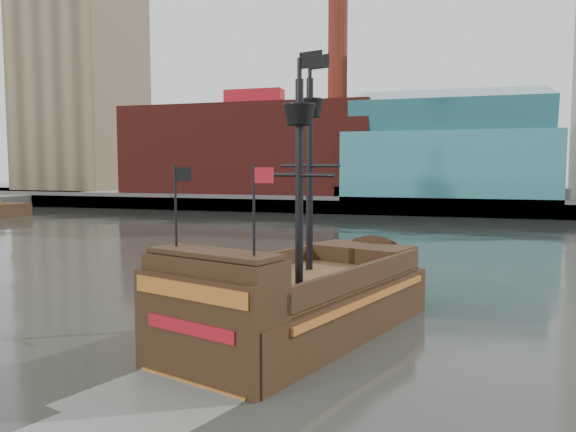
% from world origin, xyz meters
% --- Properties ---
extents(ground, '(400.00, 400.00, 0.00)m').
position_xyz_m(ground, '(0.00, 0.00, 0.00)').
color(ground, '#252823').
rests_on(ground, ground).
extents(promenade_far, '(220.00, 60.00, 2.00)m').
position_xyz_m(promenade_far, '(0.00, 92.00, 1.00)').
color(promenade_far, slate).
rests_on(promenade_far, ground).
extents(seawall, '(220.00, 1.00, 2.60)m').
position_xyz_m(seawall, '(0.00, 62.50, 1.30)').
color(seawall, '#4C4C49').
rests_on(seawall, ground).
extents(skyline, '(149.00, 45.00, 62.00)m').
position_xyz_m(skyline, '(5.21, 84.56, 24.55)').
color(skyline, '#796648').
rests_on(skyline, promenade_far).
extents(pirate_ship, '(9.82, 17.47, 12.54)m').
position_xyz_m(pirate_ship, '(5.94, 3.35, 1.14)').
color(pirate_ship, black).
rests_on(pirate_ship, ground).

